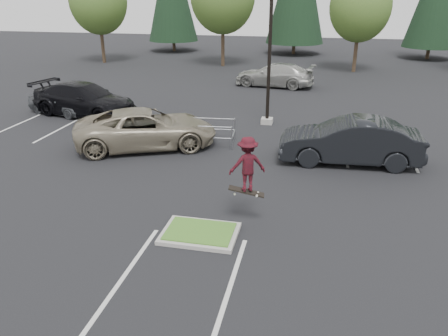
% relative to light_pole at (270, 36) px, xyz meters
% --- Properties ---
extents(ground, '(120.00, 120.00, 0.00)m').
position_rel_light_pole_xyz_m(ground, '(-0.50, -12.00, -4.56)').
color(ground, black).
rests_on(ground, ground).
extents(grass_median, '(2.20, 1.60, 0.16)m').
position_rel_light_pole_xyz_m(grass_median, '(-0.50, -12.00, -4.48)').
color(grass_median, gray).
rests_on(grass_median, ground).
extents(stall_lines, '(22.62, 17.60, 0.01)m').
position_rel_light_pole_xyz_m(stall_lines, '(-1.85, -5.98, -4.56)').
color(stall_lines, beige).
rests_on(stall_lines, ground).
extents(light_pole, '(0.70, 0.60, 10.12)m').
position_rel_light_pole_xyz_m(light_pole, '(0.00, 0.00, 0.00)').
color(light_pole, gray).
rests_on(light_pole, ground).
extents(decid_a, '(5.44, 5.44, 8.91)m').
position_rel_light_pole_xyz_m(decid_a, '(-18.51, 18.03, 1.02)').
color(decid_a, '#38281C').
rests_on(decid_a, ground).
extents(decid_c, '(5.12, 5.12, 8.38)m').
position_rel_light_pole_xyz_m(decid_c, '(5.49, 17.83, 0.69)').
color(decid_c, '#38281C').
rests_on(decid_c, ground).
extents(cart_corral, '(3.98, 1.72, 1.10)m').
position_rel_light_pole_xyz_m(cart_corral, '(-3.44, -4.04, -3.87)').
color(cart_corral, '#999CA1').
rests_on(cart_corral, ground).
extents(skateboarder, '(1.24, 0.99, 1.85)m').
position_rel_light_pole_xyz_m(skateboarder, '(0.70, -11.00, -2.60)').
color(skateboarder, black).
rests_on(skateboarder, ground).
extents(car_l_tan, '(6.94, 5.18, 1.75)m').
position_rel_light_pole_xyz_m(car_l_tan, '(-5.00, -5.00, -3.68)').
color(car_l_tan, gray).
rests_on(car_l_tan, ground).
extents(car_l_black, '(6.74, 3.89, 1.84)m').
position_rel_light_pole_xyz_m(car_l_black, '(-10.50, -0.50, -3.64)').
color(car_l_black, black).
rests_on(car_l_black, ground).
extents(car_l_grey, '(4.36, 2.69, 1.39)m').
position_rel_light_pole_xyz_m(car_l_grey, '(-12.00, -0.50, -3.87)').
color(car_l_grey, '#45474B').
rests_on(car_l_grey, ground).
extents(car_r_charc, '(5.81, 2.30, 1.88)m').
position_rel_light_pole_xyz_m(car_r_charc, '(4.00, -5.00, -3.62)').
color(car_r_charc, black).
rests_on(car_r_charc, ground).
extents(car_far_silver, '(6.13, 3.21, 1.69)m').
position_rel_light_pole_xyz_m(car_far_silver, '(-0.65, 10.00, -3.71)').
color(car_far_silver, '#A0A19B').
rests_on(car_far_silver, ground).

